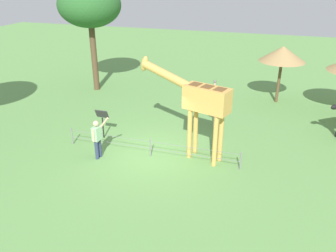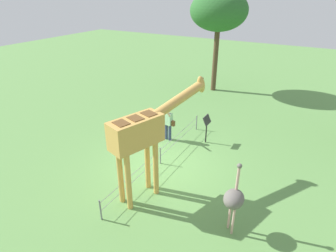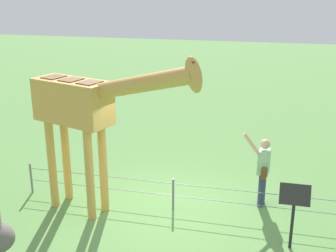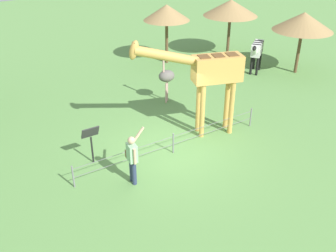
% 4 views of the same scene
% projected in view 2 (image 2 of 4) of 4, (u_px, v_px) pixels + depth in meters
% --- Properties ---
extents(ground_plane, '(60.00, 60.00, 0.00)m').
position_uv_depth(ground_plane, '(163.00, 164.00, 11.25)').
color(ground_plane, '#60934C').
extents(giraffe, '(3.88, 1.68, 3.70)m').
position_uv_depth(giraffe, '(145.00, 132.00, 8.67)').
color(giraffe, gold).
rests_on(giraffe, ground_plane).
extents(visitor, '(0.64, 0.59, 1.73)m').
position_uv_depth(visitor, '(168.00, 122.00, 12.69)').
color(visitor, navy).
rests_on(visitor, ground_plane).
extents(ostrich, '(0.70, 0.56, 2.25)m').
position_uv_depth(ostrich, '(234.00, 199.00, 7.67)').
color(ostrich, '#CC9E93').
rests_on(ostrich, ground_plane).
extents(tree_northeast, '(3.58, 3.58, 6.38)m').
position_uv_depth(tree_northeast, '(219.00, 11.00, 17.20)').
color(tree_northeast, brown).
rests_on(tree_northeast, ground_plane).
extents(info_sign, '(0.56, 0.21, 1.32)m').
position_uv_depth(info_sign, '(207.00, 124.00, 12.44)').
color(info_sign, black).
rests_on(info_sign, ground_plane).
extents(wire_fence, '(7.05, 0.05, 0.75)m').
position_uv_depth(wire_fence, '(160.00, 155.00, 11.12)').
color(wire_fence, slate).
rests_on(wire_fence, ground_plane).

